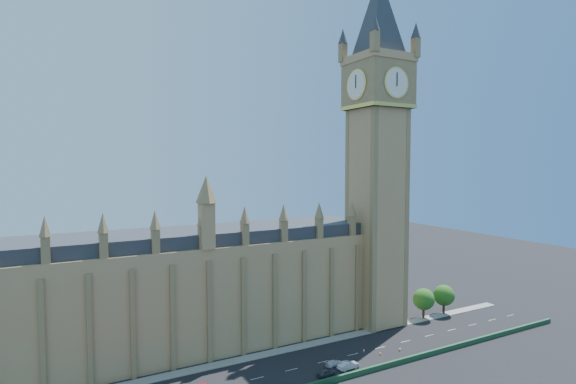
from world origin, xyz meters
name	(u,v)px	position (x,y,z in m)	size (l,w,h in m)	color
ground	(275,374)	(0.00, 0.00, 0.00)	(400.00, 400.00, 0.00)	black
palace_westminster	(129,298)	(-25.00, 22.00, 13.86)	(120.00, 20.00, 28.00)	#AB8452
elizabeth_tower	(378,123)	(38.00, 13.99, 54.56)	(20.59, 20.59, 105.00)	#AB8452
kerb_north	(256,356)	(0.00, 9.50, 0.08)	(160.00, 3.00, 0.16)	gray
tree_east_near	(424,299)	(52.22, 10.08, 5.64)	(6.00, 6.00, 8.50)	#382619
tree_east_far	(444,295)	(60.22, 10.08, 5.64)	(6.00, 6.00, 8.50)	#382619
car_grey	(326,373)	(8.87, -5.84, 0.69)	(1.63, 4.04, 1.38)	#3E4146
car_silver	(348,365)	(14.76, -5.44, 0.82)	(1.74, 4.98, 1.64)	#B9BAC1
car_white	(334,363)	(12.94, -2.81, 0.61)	(1.70, 4.19, 1.22)	silver
cone_a	(335,361)	(14.00, -1.57, 0.35)	(0.56, 0.56, 0.70)	black
cone_b	(380,353)	(25.40, -3.19, 0.32)	(0.47, 0.47, 0.65)	black
cone_c	(364,351)	(23.07, -0.14, 0.36)	(0.45, 0.45, 0.72)	black
cone_d	(400,349)	(30.84, -3.62, 0.37)	(0.61, 0.61, 0.76)	black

